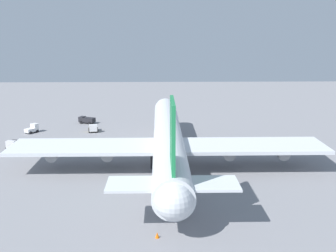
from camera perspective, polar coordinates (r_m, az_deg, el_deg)
name	(u,v)px	position (r m, az deg, el deg)	size (l,w,h in m)	color
ground_plane	(168,164)	(88.58, 0.00, -5.30)	(287.58, 287.58, 0.00)	gray
cargo_airplane	(168,139)	(86.44, 0.01, -1.82)	(71.90, 64.81, 18.70)	silver
catering_truck	(13,144)	(106.56, -20.88, -2.36)	(3.94, 3.05, 2.17)	silver
fuel_truck	(32,129)	(121.02, -18.47, -0.36)	(4.11, 3.62, 2.46)	white
baggage_tug	(93,128)	(117.68, -10.45, -0.26)	(4.48, 3.23, 2.34)	silver
cargo_loader	(87,120)	(128.78, -11.32, 0.86)	(3.86, 5.41, 2.02)	#232328
safety_cone_nose	(158,127)	(119.59, -1.37, -0.21)	(0.50, 0.50, 0.71)	orange
safety_cone_tail	(157,235)	(58.61, -1.53, -15.05)	(0.59, 0.59, 0.84)	orange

